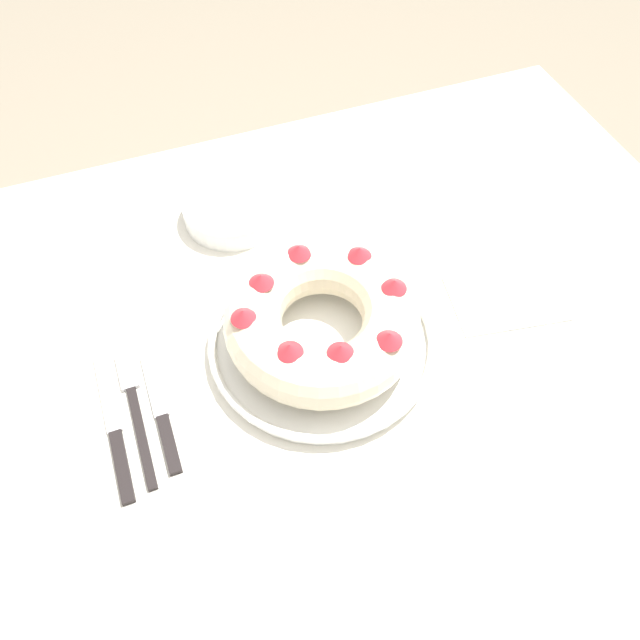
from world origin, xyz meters
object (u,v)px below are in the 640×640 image
Objects in this scene: serving_knife at (116,435)px; cake_knife at (163,419)px; bundt_cake at (320,320)px; fork at (135,407)px; serving_dish at (320,341)px; side_bowl at (232,209)px; napkin at (507,300)px.

serving_knife and cake_knife have the same top height.
bundt_cake is 0.24m from cake_knife.
cake_knife is at bearing -45.17° from fork.
side_bowl reaches higher than serving_dish.
serving_knife reaches higher than fork.
serving_dish is 2.02× the size of side_bowl.
side_bowl is at bearing 137.11° from napkin.
cake_knife is at bearing 4.24° from serving_knife.
serving_dish is 1.53× the size of fork.
serving_dish is at bearing 0.28° from fork.
serving_dish is 0.29m from napkin.
cake_knife is 0.38m from side_bowl.
serving_knife is 0.59m from napkin.
bundt_cake reaches higher than napkin.
serving_dish is 0.30m from side_bowl.
bundt_cake is 1.19× the size of serving_knife.
bundt_cake is 1.42× the size of cake_knife.
side_bowl reaches higher than napkin.
side_bowl is (-0.05, 0.29, 0.01)m from serving_dish.
fork is at bearing -178.49° from bundt_cake.
cake_knife is (-0.23, -0.04, -0.06)m from bundt_cake.
bundt_cake is (0.00, -0.00, 0.05)m from serving_dish.
side_bowl is 0.46m from napkin.
side_bowl is (0.25, 0.33, 0.01)m from serving_knife.
side_bowl is at bearing 98.93° from bundt_cake.
fork is 0.94× the size of serving_knife.
napkin is (0.29, -0.02, -0.06)m from bundt_cake.
fork is at bearing 48.58° from serving_knife.
fork is at bearing -126.09° from side_bowl.
serving_knife is 1.19× the size of cake_knife.
bundt_cake is 0.30m from serving_knife.
bundt_cake is at bearing -37.49° from serving_dish.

